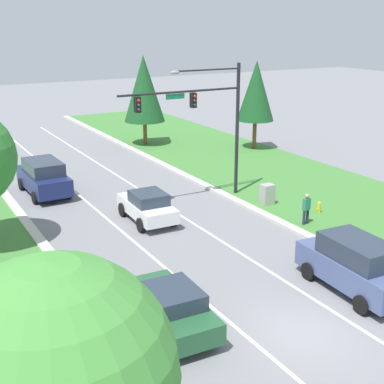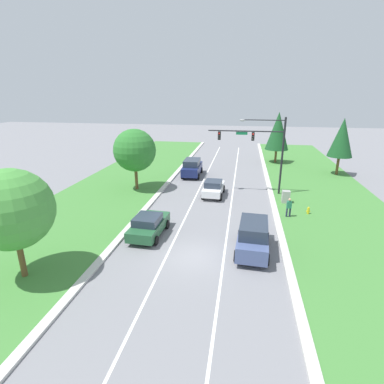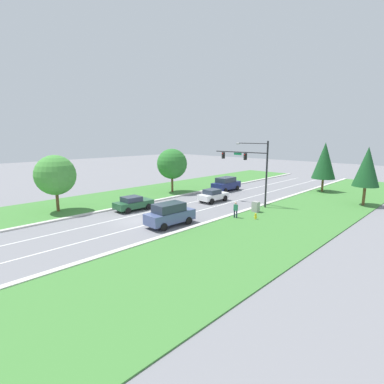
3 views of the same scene
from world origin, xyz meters
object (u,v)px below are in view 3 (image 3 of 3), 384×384
at_px(traffic_signal_mast, 251,163).
at_px(oak_near_left_tree, 55,175).
at_px(pedestrian, 236,209).
at_px(conifer_far_right_tree, 324,161).
at_px(conifer_near_right_tree, 367,167).
at_px(white_sedan, 213,195).
at_px(utility_cabinet, 256,207).
at_px(fire_hydrant, 256,217).
at_px(oak_far_left_tree, 172,164).
at_px(navy_suv, 226,184).
at_px(slate_blue_suv, 170,214).
at_px(forest_sedan, 133,203).

bearing_deg(traffic_signal_mast, oak_near_left_tree, -127.78).
xyz_separation_m(pedestrian, conifer_far_right_tree, (0.80, 20.89, 3.72)).
bearing_deg(oak_near_left_tree, conifer_near_right_tree, 48.32).
xyz_separation_m(conifer_near_right_tree, conifer_far_right_tree, (-6.98, 5.78, -0.01)).
height_order(white_sedan, utility_cabinet, white_sedan).
xyz_separation_m(pedestrian, fire_hydrant, (1.76, 0.94, -0.59)).
bearing_deg(oak_far_left_tree, navy_suv, 53.49).
relative_size(slate_blue_suv, navy_suv, 0.98).
height_order(traffic_signal_mast, white_sedan, traffic_signal_mast).
bearing_deg(fire_hydrant, forest_sedan, -153.60).
xyz_separation_m(fire_hydrant, oak_near_left_tree, (-17.44, -12.18, 3.72)).
xyz_separation_m(navy_suv, conifer_far_right_tree, (10.88, 9.21, 3.58)).
bearing_deg(utility_cabinet, oak_near_left_tree, -137.21).
distance_m(forest_sedan, navy_suv, 16.76).
relative_size(forest_sedan, white_sedan, 1.05).
xyz_separation_m(white_sedan, pedestrian, (6.68, -4.49, 0.11)).
distance_m(traffic_signal_mast, oak_far_left_tree, 12.74).
xyz_separation_m(traffic_signal_mast, slate_blue_suv, (-0.76, -12.24, -4.03)).
bearing_deg(traffic_signal_mast, pedestrian, -69.42).
distance_m(navy_suv, pedestrian, 15.43).
height_order(slate_blue_suv, oak_near_left_tree, oak_near_left_tree).
bearing_deg(slate_blue_suv, white_sedan, 112.12).
distance_m(fire_hydrant, oak_near_left_tree, 21.60).
xyz_separation_m(fire_hydrant, oak_far_left_tree, (-16.70, 4.18, 3.88)).
height_order(forest_sedan, oak_far_left_tree, oak_far_left_tree).
bearing_deg(utility_cabinet, oak_far_left_tree, 173.75).
xyz_separation_m(utility_cabinet, conifer_far_right_tree, (0.60, 17.44, 4.04)).
height_order(white_sedan, navy_suv, navy_suv).
relative_size(traffic_signal_mast, utility_cabinet, 6.29).
relative_size(forest_sedan, navy_suv, 0.88).
distance_m(traffic_signal_mast, slate_blue_suv, 12.91).
relative_size(traffic_signal_mast, fire_hydrant, 10.97).
bearing_deg(fire_hydrant, navy_suv, 137.79).
distance_m(fire_hydrant, oak_far_left_tree, 17.65).
relative_size(traffic_signal_mast, forest_sedan, 1.74).
bearing_deg(forest_sedan, white_sedan, 71.19).
relative_size(navy_suv, conifer_near_right_tree, 0.71).
relative_size(forest_sedan, fire_hydrant, 6.30).
distance_m(navy_suv, conifer_far_right_tree, 14.70).
bearing_deg(oak_far_left_tree, conifer_far_right_tree, 45.06).
height_order(pedestrian, fire_hydrant, pedestrian).
relative_size(conifer_near_right_tree, oak_far_left_tree, 1.09).
distance_m(fire_hydrant, conifer_far_right_tree, 20.44).
xyz_separation_m(traffic_signal_mast, utility_cabinet, (2.47, -2.60, -4.51)).
relative_size(oak_near_left_tree, conifer_far_right_tree, 0.85).
bearing_deg(conifer_far_right_tree, slate_blue_suv, -98.05).
bearing_deg(oak_near_left_tree, slate_blue_suv, 21.78).
xyz_separation_m(fire_hydrant, conifer_near_right_tree, (6.02, 14.17, 4.33)).
xyz_separation_m(traffic_signal_mast, conifer_far_right_tree, (3.07, 14.84, -0.46)).
bearing_deg(conifer_far_right_tree, utility_cabinet, -91.98).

